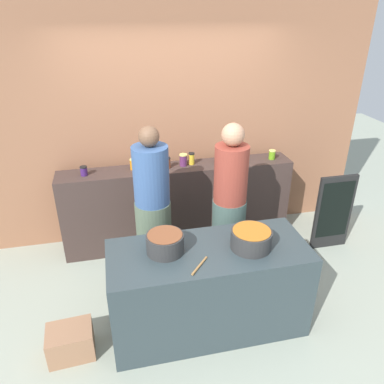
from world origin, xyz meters
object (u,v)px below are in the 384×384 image
(preserve_jar_3, at_px, (167,163))
(preserve_jar_6, at_px, (218,159))
(preserve_jar_5, at_px, (192,159))
(preserve_jar_2, at_px, (156,162))
(cooking_pot_left, at_px, (165,243))
(preserve_jar_7, at_px, (272,155))
(chalkboard_sign, at_px, (334,212))
(wooden_spoon, at_px, (200,266))
(cook_in_cap, at_px, (229,213))
(cook_with_tongs, at_px, (153,217))
(preserve_jar_4, at_px, (183,160))
(cooking_pot_center, at_px, (251,239))
(preserve_jar_1, at_px, (133,164))
(bread_crate, at_px, (71,342))
(preserve_jar_0, at_px, (84,171))

(preserve_jar_3, height_order, preserve_jar_6, preserve_jar_3)
(preserve_jar_5, bearing_deg, preserve_jar_2, -179.29)
(preserve_jar_2, bearing_deg, cooking_pot_left, -94.93)
(preserve_jar_7, height_order, chalkboard_sign, preserve_jar_7)
(wooden_spoon, relative_size, cook_in_cap, 0.14)
(cook_with_tongs, bearing_deg, preserve_jar_6, 37.65)
(preserve_jar_4, xyz_separation_m, preserve_jar_6, (0.41, -0.02, -0.01))
(cooking_pot_center, relative_size, chalkboard_sign, 0.37)
(wooden_spoon, bearing_deg, cooking_pot_left, 131.72)
(preserve_jar_5, relative_size, preserve_jar_7, 1.25)
(preserve_jar_1, bearing_deg, preserve_jar_6, -1.83)
(wooden_spoon, relative_size, bread_crate, 0.65)
(preserve_jar_3, relative_size, cook_with_tongs, 0.07)
(preserve_jar_1, distance_m, chalkboard_sign, 2.40)
(preserve_jar_2, relative_size, chalkboard_sign, 0.15)
(preserve_jar_0, bearing_deg, preserve_jar_5, 2.36)
(preserve_jar_6, relative_size, cook_in_cap, 0.07)
(preserve_jar_0, relative_size, preserve_jar_7, 0.93)
(chalkboard_sign, bearing_deg, preserve_jar_7, 140.53)
(wooden_spoon, bearing_deg, preserve_jar_6, 69.11)
(preserve_jar_5, distance_m, preserve_jar_7, 0.97)
(preserve_jar_7, relative_size, cooking_pot_left, 0.35)
(cooking_pot_center, height_order, cook_with_tongs, cook_with_tongs)
(cook_in_cap, bearing_deg, cooking_pot_center, -92.20)
(bread_crate, bearing_deg, preserve_jar_3, 53.34)
(preserve_jar_1, bearing_deg, cook_in_cap, -42.60)
(cook_with_tongs, bearing_deg, preserve_jar_0, 135.28)
(cooking_pot_center, distance_m, chalkboard_sign, 1.74)
(preserve_jar_4, bearing_deg, preserve_jar_7, -1.74)
(preserve_jar_4, bearing_deg, cooking_pot_left, -107.62)
(preserve_jar_7, xyz_separation_m, cooking_pot_left, (-1.50, -1.33, -0.15))
(preserve_jar_3, bearing_deg, preserve_jar_0, -179.95)
(preserve_jar_4, distance_m, preserve_jar_7, 1.07)
(preserve_jar_3, bearing_deg, bread_crate, -126.66)
(preserve_jar_6, bearing_deg, preserve_jar_1, 178.17)
(preserve_jar_0, relative_size, preserve_jar_4, 0.74)
(preserve_jar_5, bearing_deg, chalkboard_sign, -19.37)
(preserve_jar_0, bearing_deg, preserve_jar_4, 1.59)
(wooden_spoon, bearing_deg, preserve_jar_2, 93.87)
(preserve_jar_0, height_order, preserve_jar_3, preserve_jar_3)
(cooking_pot_left, bearing_deg, preserve_jar_0, 116.74)
(preserve_jar_4, xyz_separation_m, preserve_jar_7, (1.07, -0.03, -0.01))
(cooking_pot_center, bearing_deg, preserve_jar_5, 96.91)
(preserve_jar_2, xyz_separation_m, cooking_pot_left, (-0.12, -1.37, -0.16))
(cook_with_tongs, xyz_separation_m, chalkboard_sign, (2.13, 0.14, -0.30))
(cook_in_cap, bearing_deg, preserve_jar_2, 127.45)
(preserve_jar_1, bearing_deg, preserve_jar_4, -1.21)
(preserve_jar_3, bearing_deg, preserve_jar_4, 8.84)
(preserve_jar_3, xyz_separation_m, cooking_pot_left, (-0.24, -1.33, -0.16))
(wooden_spoon, height_order, bread_crate, wooden_spoon)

